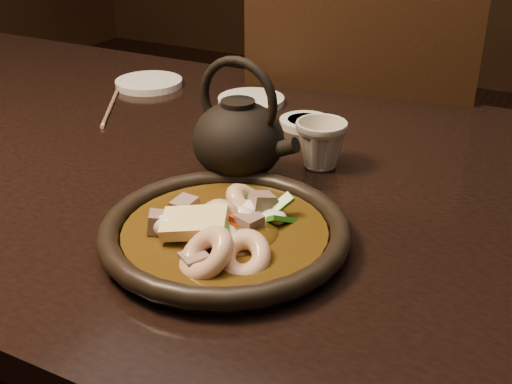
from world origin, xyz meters
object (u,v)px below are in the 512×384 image
at_px(teapot, 239,136).
at_px(table, 131,185).
at_px(tea_cup, 321,143).
at_px(plate, 225,232).
at_px(chair, 361,162).

bearing_deg(teapot, table, 173.67).
height_order(table, teapot, teapot).
bearing_deg(table, teapot, -8.12).
relative_size(table, tea_cup, 21.17).
height_order(plate, tea_cup, tea_cup).
relative_size(chair, tea_cup, 13.18).
bearing_deg(chair, tea_cup, 92.75).
height_order(chair, plate, chair).
relative_size(table, chair, 1.61).
bearing_deg(tea_cup, plate, -93.62).
bearing_deg(teapot, chair, 92.27).
xyz_separation_m(plate, tea_cup, (0.02, 0.25, 0.02)).
distance_m(table, tea_cup, 0.34).
bearing_deg(plate, tea_cup, 86.38).
distance_m(table, plate, 0.36).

